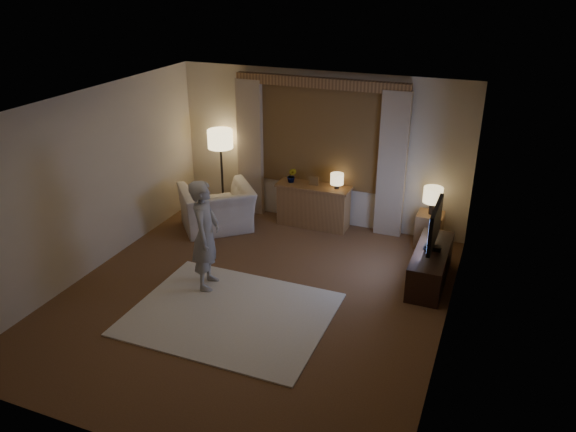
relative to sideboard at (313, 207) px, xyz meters
The scene contains 13 objects.
room 2.23m from the sideboard, 89.65° to the right, with size 5.04×5.54×2.64m.
rug 2.99m from the sideboard, 91.43° to the right, with size 2.50×2.00×0.02m, color beige.
sideboard is the anchor object (origin of this frame).
picture_frame 0.45m from the sideboard, ahead, with size 0.16×0.02×0.20m, color brown.
plant 0.64m from the sideboard, behind, with size 0.17×0.13×0.30m, color #999999.
table_lamp_sideboard 0.68m from the sideboard, ahead, with size 0.22×0.22×0.30m.
floor_lamp 1.97m from the sideboard, behind, with size 0.44×0.44×1.52m.
armchair 1.64m from the sideboard, 153.32° to the right, with size 1.15×1.01×0.75m, color beige.
side_table 1.97m from the sideboard, ahead, with size 0.40×0.40×0.56m, color brown.
table_lamp_side 2.03m from the sideboard, ahead, with size 0.30×0.30×0.44m.
tv_stand 2.46m from the sideboard, 28.24° to the right, with size 0.45×1.40×0.50m, color black.
tv 2.51m from the sideboard, 28.26° to the right, with size 0.23×0.93×0.67m.
person 2.59m from the sideboard, 105.51° to the right, with size 0.57×0.37×1.56m, color #9E9891.
Camera 1 is at (2.87, -5.84, 4.11)m, focal length 35.00 mm.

